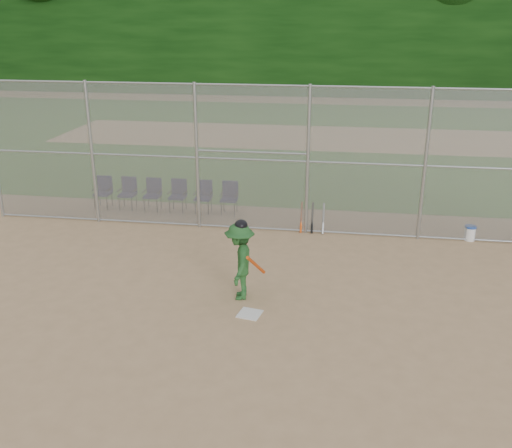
# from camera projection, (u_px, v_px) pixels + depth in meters

# --- Properties ---
(ground) EXTENTS (100.00, 100.00, 0.00)m
(ground) POSITION_uv_depth(u_px,v_px,m) (237.00, 320.00, 11.19)
(ground) COLOR tan
(ground) RESTS_ON ground
(grass_strip) EXTENTS (100.00, 100.00, 0.00)m
(grass_strip) POSITION_uv_depth(u_px,v_px,m) (304.00, 137.00, 27.89)
(grass_strip) COLOR #2C5C1B
(grass_strip) RESTS_ON ground
(dirt_patch_far) EXTENTS (24.00, 24.00, 0.00)m
(dirt_patch_far) POSITION_uv_depth(u_px,v_px,m) (304.00, 137.00, 27.89)
(dirt_patch_far) COLOR tan
(dirt_patch_far) RESTS_ON ground
(backstop_fence) EXTENTS (16.09, 0.09, 4.00)m
(backstop_fence) POSITION_uv_depth(u_px,v_px,m) (270.00, 158.00, 15.12)
(backstop_fence) COLOR gray
(backstop_fence) RESTS_ON ground
(treeline) EXTENTS (81.00, 60.00, 11.00)m
(treeline) POSITION_uv_depth(u_px,v_px,m) (310.00, 18.00, 27.85)
(treeline) COLOR black
(treeline) RESTS_ON ground
(home_plate) EXTENTS (0.52, 0.52, 0.02)m
(home_plate) POSITION_uv_depth(u_px,v_px,m) (250.00, 314.00, 11.40)
(home_plate) COLOR silver
(home_plate) RESTS_ON ground
(batter_at_plate) EXTENTS (0.92, 1.29, 1.75)m
(batter_at_plate) POSITION_uv_depth(u_px,v_px,m) (240.00, 261.00, 11.81)
(batter_at_plate) COLOR #215323
(batter_at_plate) RESTS_ON ground
(water_cooler) EXTENTS (0.31, 0.31, 0.40)m
(water_cooler) POSITION_uv_depth(u_px,v_px,m) (470.00, 233.00, 15.10)
(water_cooler) COLOR white
(water_cooler) RESTS_ON ground
(spare_bats) EXTENTS (0.66, 0.37, 0.83)m
(spare_bats) POSITION_uv_depth(u_px,v_px,m) (312.00, 218.00, 15.59)
(spare_bats) COLOR #D84C14
(spare_bats) RESTS_ON ground
(chair_0) EXTENTS (0.54, 0.52, 0.96)m
(chair_0) POSITION_uv_depth(u_px,v_px,m) (103.00, 193.00, 17.55)
(chair_0) COLOR #100F3A
(chair_0) RESTS_ON ground
(chair_1) EXTENTS (0.54, 0.52, 0.96)m
(chair_1) POSITION_uv_depth(u_px,v_px,m) (127.00, 194.00, 17.44)
(chair_1) COLOR #100F3A
(chair_1) RESTS_ON ground
(chair_2) EXTENTS (0.54, 0.52, 0.96)m
(chair_2) POSITION_uv_depth(u_px,v_px,m) (152.00, 195.00, 17.33)
(chair_2) COLOR #100F3A
(chair_2) RESTS_ON ground
(chair_3) EXTENTS (0.54, 0.52, 0.96)m
(chair_3) POSITION_uv_depth(u_px,v_px,m) (177.00, 196.00, 17.22)
(chair_3) COLOR #100F3A
(chair_3) RESTS_ON ground
(chair_4) EXTENTS (0.54, 0.52, 0.96)m
(chair_4) POSITION_uv_depth(u_px,v_px,m) (203.00, 197.00, 17.10)
(chair_4) COLOR #100F3A
(chair_4) RESTS_ON ground
(chair_5) EXTENTS (0.54, 0.52, 0.96)m
(chair_5) POSITION_uv_depth(u_px,v_px,m) (229.00, 199.00, 16.99)
(chair_5) COLOR #100F3A
(chair_5) RESTS_ON ground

